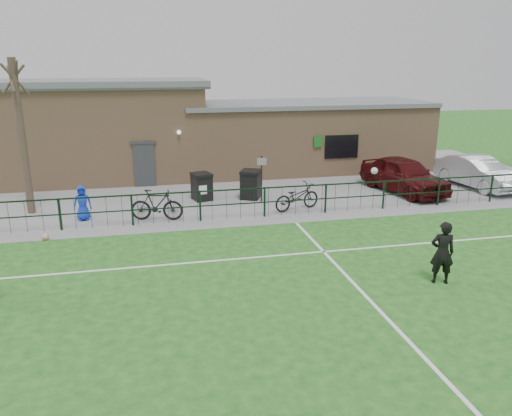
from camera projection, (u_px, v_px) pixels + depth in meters
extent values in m
plane|color=#1E5719|center=(301.00, 319.00, 11.79)|extent=(90.00, 90.00, 0.00)
cube|color=gray|center=(219.00, 185.00, 24.43)|extent=(34.00, 13.00, 0.02)
cube|color=white|center=(240.00, 220.00, 19.10)|extent=(28.00, 0.10, 0.01)
cube|color=white|center=(263.00, 257.00, 15.54)|extent=(28.00, 0.10, 0.01)
cube|color=white|center=(379.00, 310.00, 12.21)|extent=(0.10, 16.00, 0.01)
cube|color=black|center=(239.00, 204.00, 19.11)|extent=(28.00, 0.10, 1.20)
cylinder|color=#433228|center=(22.00, 139.00, 19.13)|extent=(0.30, 0.30, 6.00)
cube|color=black|center=(202.00, 188.00, 21.67)|extent=(0.92, 0.99, 1.10)
cube|color=black|center=(251.00, 185.00, 21.92)|extent=(1.07, 1.13, 1.17)
cylinder|color=black|center=(262.00, 179.00, 21.29)|extent=(0.07, 0.07, 2.00)
imported|color=#410B0D|center=(404.00, 175.00, 22.92)|extent=(2.86, 5.05, 1.62)
imported|color=#AFB2B7|center=(478.00, 172.00, 23.78)|extent=(2.12, 4.66, 1.48)
imported|color=black|center=(157.00, 205.00, 18.90)|extent=(2.07, 1.00, 1.20)
imported|color=black|center=(297.00, 197.00, 20.21)|extent=(2.20, 1.34, 1.09)
imported|color=#1536C5|center=(82.00, 203.00, 18.87)|extent=(0.70, 0.49, 1.35)
imported|color=black|center=(442.00, 253.00, 13.50)|extent=(0.74, 0.59, 1.76)
sphere|color=white|center=(374.00, 171.00, 16.12)|extent=(0.22, 0.22, 0.22)
sphere|color=silver|center=(45.00, 237.00, 16.94)|extent=(0.24, 0.24, 0.24)
cube|color=tan|center=(210.00, 140.00, 26.75)|extent=(24.00, 5.00, 3.50)
cube|color=tan|center=(84.00, 98.00, 24.79)|extent=(11.52, 5.00, 1.20)
cube|color=slate|center=(83.00, 83.00, 24.59)|extent=(12.02, 5.40, 0.28)
cube|color=slate|center=(305.00, 104.00, 27.31)|extent=(13.44, 5.30, 0.22)
cube|color=#383A3D|center=(144.00, 165.00, 23.86)|extent=(1.00, 0.08, 2.10)
cube|color=black|center=(341.00, 147.00, 25.76)|extent=(1.80, 0.08, 1.20)
cube|color=#19661E|center=(318.00, 142.00, 25.36)|extent=(0.45, 0.04, 0.55)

